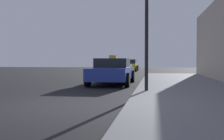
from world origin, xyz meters
name	(u,v)px	position (x,y,z in m)	size (l,w,h in m)	color
ground_plane	(46,108)	(0.00, 0.00, 0.00)	(80.00, 80.00, 0.00)	black
sidewalk	(213,109)	(4.00, 0.00, 0.07)	(4.00, 32.00, 0.15)	slate
street_lamp	(147,0)	(2.40, 3.00, 3.20)	(0.36, 0.36, 4.48)	black
car_blue	(112,71)	(0.60, 7.11, 0.65)	(1.98, 4.48, 1.43)	#233899
car_silver	(119,67)	(-0.17, 15.66, 0.65)	(2.01, 4.08, 1.27)	#B7B7BF
car_yellow	(129,65)	(-0.14, 23.81, 0.65)	(1.93, 4.39, 1.27)	yellow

